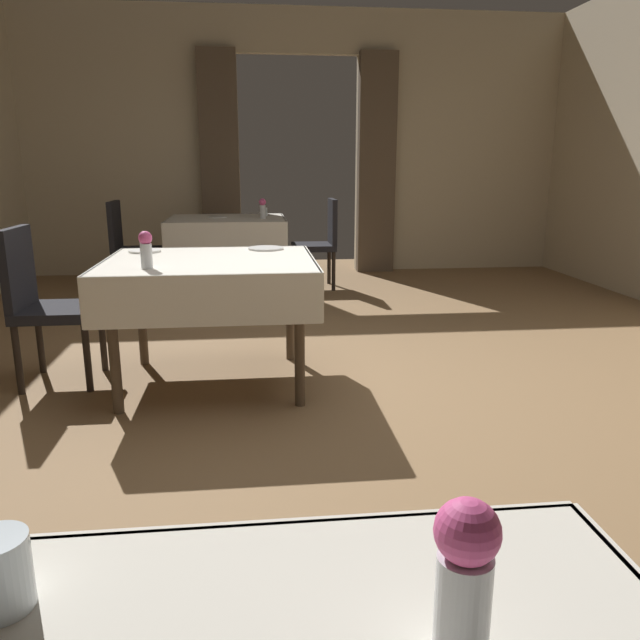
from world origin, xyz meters
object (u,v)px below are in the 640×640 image
(flower_vase_mid, at_px, (146,248))
(plate_mid_c, at_px, (266,248))
(chair_mid_left, at_px, (42,299))
(chair_far_right, at_px, (321,239))
(plate_mid_b, at_px, (145,251))
(flower_vase_near, at_px, (464,578))
(flower_vase_far, at_px, (263,208))
(chair_far_left, at_px, (129,243))
(dining_table_mid, at_px, (210,275))
(glass_far_b, at_px, (264,212))
(dining_table_far, at_px, (227,227))
(plate_far_c, at_px, (217,217))

(flower_vase_mid, distance_m, plate_mid_c, 0.94)
(chair_mid_left, relative_size, chair_far_right, 1.00)
(plate_mid_b, bearing_deg, flower_vase_near, -75.35)
(flower_vase_mid, distance_m, flower_vase_far, 3.08)
(chair_mid_left, height_order, chair_far_right, same)
(chair_far_left, bearing_deg, flower_vase_mid, -77.41)
(dining_table_mid, relative_size, flower_vase_mid, 6.15)
(chair_far_right, bearing_deg, plate_mid_c, -104.33)
(flower_vase_near, xyz_separation_m, glass_far_b, (-0.08, 6.01, -0.06))
(plate_mid_c, bearing_deg, plate_mid_b, -176.87)
(chair_far_left, relative_size, plate_mid_c, 4.10)
(dining_table_mid, distance_m, chair_mid_left, 1.00)
(dining_table_far, distance_m, chair_far_left, 0.99)
(plate_mid_c, bearing_deg, plate_far_c, 99.89)
(plate_mid_b, bearing_deg, dining_table_mid, -39.24)
(flower_vase_mid, xyz_separation_m, plate_mid_b, (-0.12, 0.65, -0.10))
(chair_far_right, height_order, flower_vase_mid, flower_vase_mid)
(flower_vase_mid, distance_m, plate_far_c, 3.18)
(dining_table_mid, height_order, flower_vase_mid, flower_vase_mid)
(flower_vase_far, bearing_deg, flower_vase_mid, -102.37)
(glass_far_b, bearing_deg, chair_far_left, -168.36)
(dining_table_mid, height_order, plate_mid_c, plate_mid_c)
(chair_mid_left, height_order, plate_far_c, chair_mid_left)
(chair_far_left, distance_m, plate_far_c, 0.92)
(flower_vase_far, bearing_deg, chair_far_left, 178.98)
(flower_vase_mid, distance_m, glass_far_b, 3.38)
(plate_mid_c, bearing_deg, chair_far_right, 75.67)
(chair_far_left, height_order, flower_vase_near, flower_vase_near)
(dining_table_mid, relative_size, plate_mid_b, 6.16)
(flower_vase_mid, xyz_separation_m, glass_far_b, (0.68, 3.31, -0.06))
(dining_table_mid, xyz_separation_m, chair_mid_left, (-0.98, 0.12, -0.14))
(flower_vase_near, height_order, plate_mid_c, flower_vase_near)
(chair_far_left, distance_m, flower_vase_far, 1.38)
(flower_vase_near, distance_m, plate_far_c, 5.90)
(flower_vase_mid, bearing_deg, chair_mid_left, 148.21)
(flower_vase_mid, bearing_deg, plate_mid_b, 100.27)
(chair_far_right, height_order, flower_vase_near, flower_vase_near)
(chair_far_right, distance_m, plate_mid_c, 2.59)
(glass_far_b, height_order, plate_far_c, glass_far_b)
(chair_far_left, xyz_separation_m, flower_vase_mid, (0.68, -3.03, 0.34))
(dining_table_far, height_order, plate_far_c, plate_far_c)
(glass_far_b, bearing_deg, flower_vase_near, -89.22)
(glass_far_b, distance_m, plate_far_c, 0.50)
(plate_mid_b, xyz_separation_m, plate_mid_c, (0.75, 0.04, 0.00))
(chair_far_left, bearing_deg, dining_table_mid, -70.25)
(dining_table_far, height_order, flower_vase_far, flower_vase_far)
(dining_table_mid, height_order, plate_mid_b, plate_mid_b)
(flower_vase_mid, bearing_deg, flower_vase_near, -74.33)
(glass_far_b, bearing_deg, plate_mid_b, -106.59)
(plate_mid_c, bearing_deg, glass_far_b, 89.01)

